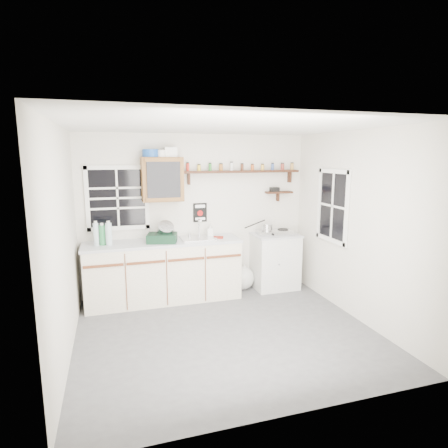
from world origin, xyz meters
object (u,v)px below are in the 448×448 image
object	(u,v)px
upper_cabinet	(162,179)
dish_rack	(163,235)
hotplate	(275,232)
right_cabinet	(275,261)
main_cabinet	(164,271)
spice_shelf	(242,171)

from	to	relation	value
upper_cabinet	dish_rack	world-z (taller)	upper_cabinet
dish_rack	hotplate	world-z (taller)	dish_rack
right_cabinet	upper_cabinet	size ratio (longest dim) A/B	1.40
dish_rack	main_cabinet	bearing A→B (deg)	101.43
spice_shelf	hotplate	xyz separation A→B (m)	(0.50, -0.21, -0.98)
spice_shelf	hotplate	bearing A→B (deg)	-22.69
spice_shelf	upper_cabinet	bearing A→B (deg)	-176.90
right_cabinet	upper_cabinet	distance (m)	2.26
main_cabinet	hotplate	bearing A→B (deg)	0.17
hotplate	right_cabinet	bearing A→B (deg)	48.06
main_cabinet	spice_shelf	distance (m)	1.98
main_cabinet	hotplate	distance (m)	1.88
right_cabinet	spice_shelf	world-z (taller)	spice_shelf
right_cabinet	hotplate	size ratio (longest dim) A/B	1.50
main_cabinet	dish_rack	xyz separation A→B (m)	(-0.00, -0.06, 0.56)
main_cabinet	dish_rack	size ratio (longest dim) A/B	4.74
right_cabinet	hotplate	world-z (taller)	hotplate
upper_cabinet	spice_shelf	distance (m)	1.29
upper_cabinet	hotplate	distance (m)	1.99
upper_cabinet	dish_rack	distance (m)	0.83
dish_rack	right_cabinet	bearing A→B (deg)	17.29
upper_cabinet	dish_rack	size ratio (longest dim) A/B	1.33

